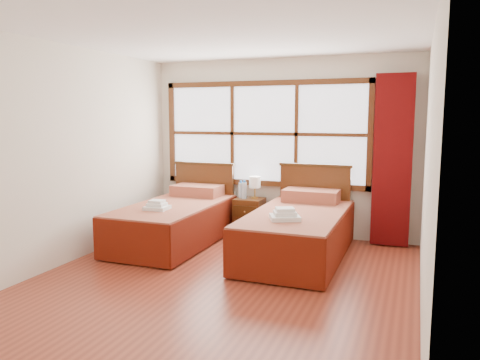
% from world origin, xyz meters
% --- Properties ---
extents(floor, '(4.50, 4.50, 0.00)m').
position_xyz_m(floor, '(0.00, 0.00, 0.00)').
color(floor, brown).
rests_on(floor, ground).
extents(ceiling, '(4.50, 4.50, 0.00)m').
position_xyz_m(ceiling, '(0.00, 0.00, 2.60)').
color(ceiling, white).
rests_on(ceiling, wall_back).
extents(wall_back, '(4.00, 0.00, 4.00)m').
position_xyz_m(wall_back, '(0.00, 2.25, 1.30)').
color(wall_back, silver).
rests_on(wall_back, floor).
extents(wall_left, '(0.00, 4.50, 4.50)m').
position_xyz_m(wall_left, '(-2.00, 0.00, 1.30)').
color(wall_left, silver).
rests_on(wall_left, floor).
extents(wall_right, '(0.00, 4.50, 4.50)m').
position_xyz_m(wall_right, '(2.00, 0.00, 1.30)').
color(wall_right, silver).
rests_on(wall_right, floor).
extents(window, '(3.16, 0.06, 1.56)m').
position_xyz_m(window, '(-0.25, 2.21, 1.50)').
color(window, white).
rests_on(window, wall_back).
extents(curtain, '(0.50, 0.16, 2.30)m').
position_xyz_m(curtain, '(1.60, 2.11, 1.17)').
color(curtain, '#600909').
rests_on(curtain, wall_back).
extents(bed_left, '(1.08, 2.10, 1.05)m').
position_xyz_m(bed_left, '(-1.20, 1.20, 0.32)').
color(bed_left, '#3E230D').
rests_on(bed_left, floor).
extents(bed_right, '(1.11, 2.16, 1.09)m').
position_xyz_m(bed_right, '(0.55, 1.20, 0.33)').
color(bed_right, '#3E230D').
rests_on(bed_right, floor).
extents(nightstand, '(0.41, 0.41, 0.55)m').
position_xyz_m(nightstand, '(-0.40, 1.99, 0.27)').
color(nightstand, '#522A12').
rests_on(nightstand, floor).
extents(towels_left, '(0.31, 0.28, 0.12)m').
position_xyz_m(towels_left, '(-1.22, 0.74, 0.61)').
color(towels_left, white).
rests_on(towels_left, bed_left).
extents(towels_right, '(0.42, 0.40, 0.14)m').
position_xyz_m(towels_right, '(0.51, 0.66, 0.63)').
color(towels_right, white).
rests_on(towels_right, bed_right).
extents(lamp, '(0.17, 0.17, 0.33)m').
position_xyz_m(lamp, '(-0.33, 2.05, 0.78)').
color(lamp, gold).
rests_on(lamp, nightstand).
extents(bottle_near, '(0.07, 0.07, 0.26)m').
position_xyz_m(bottle_near, '(-0.53, 1.99, 0.67)').
color(bottle_near, silver).
rests_on(bottle_near, nightstand).
extents(bottle_far, '(0.07, 0.07, 0.28)m').
position_xyz_m(bottle_far, '(-0.47, 1.96, 0.67)').
color(bottle_far, silver).
rests_on(bottle_far, nightstand).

